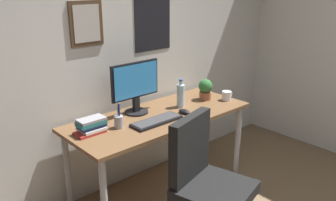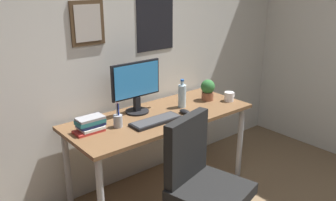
# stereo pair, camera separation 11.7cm
# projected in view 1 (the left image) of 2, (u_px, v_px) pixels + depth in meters

# --- Properties ---
(wall_back) EXTENTS (4.40, 0.10, 2.60)m
(wall_back) POSITION_uv_depth(u_px,v_px,m) (107.00, 43.00, 2.91)
(wall_back) COLOR silver
(wall_back) RESTS_ON ground_plane
(desk) EXTENTS (1.59, 0.66, 0.73)m
(desk) POSITION_uv_depth(u_px,v_px,m) (160.00, 124.00, 2.98)
(desk) COLOR brown
(desk) RESTS_ON ground_plane
(office_chair) EXTENTS (0.58, 0.58, 0.95)m
(office_chair) POSITION_uv_depth(u_px,v_px,m) (205.00, 179.00, 2.38)
(office_chair) COLOR black
(office_chair) RESTS_ON ground_plane
(monitor) EXTENTS (0.46, 0.20, 0.43)m
(monitor) POSITION_uv_depth(u_px,v_px,m) (135.00, 85.00, 2.92)
(monitor) COLOR black
(monitor) RESTS_ON desk
(keyboard) EXTENTS (0.43, 0.15, 0.03)m
(keyboard) POSITION_uv_depth(u_px,v_px,m) (157.00, 121.00, 2.79)
(keyboard) COLOR black
(keyboard) RESTS_ON desk
(computer_mouse) EXTENTS (0.06, 0.11, 0.04)m
(computer_mouse) POSITION_uv_depth(u_px,v_px,m) (184.00, 111.00, 2.97)
(computer_mouse) COLOR black
(computer_mouse) RESTS_ON desk
(water_bottle) EXTENTS (0.07, 0.07, 0.25)m
(water_bottle) POSITION_uv_depth(u_px,v_px,m) (181.00, 95.00, 3.10)
(water_bottle) COLOR silver
(water_bottle) RESTS_ON desk
(coffee_mug_near) EXTENTS (0.13, 0.09, 0.09)m
(coffee_mug_near) POSITION_uv_depth(u_px,v_px,m) (227.00, 96.00, 3.30)
(coffee_mug_near) COLOR white
(coffee_mug_near) RESTS_ON desk
(potted_plant) EXTENTS (0.13, 0.13, 0.19)m
(potted_plant) POSITION_uv_depth(u_px,v_px,m) (205.00, 89.00, 3.30)
(potted_plant) COLOR brown
(potted_plant) RESTS_ON desk
(pen_cup) EXTENTS (0.07, 0.07, 0.20)m
(pen_cup) POSITION_uv_depth(u_px,v_px,m) (119.00, 121.00, 2.68)
(pen_cup) COLOR #9EA0A5
(pen_cup) RESTS_ON desk
(book_stack_left) EXTENTS (0.23, 0.16, 0.11)m
(book_stack_left) POSITION_uv_depth(u_px,v_px,m) (91.00, 126.00, 2.59)
(book_stack_left) COLOR #B22D28
(book_stack_left) RESTS_ON desk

